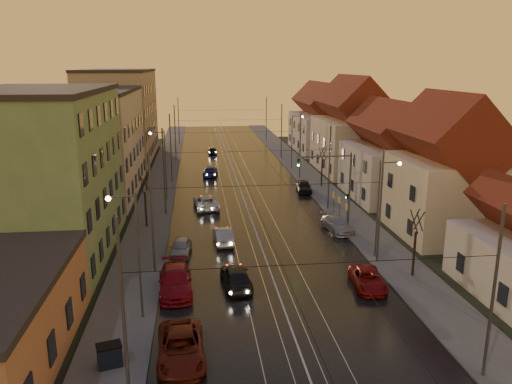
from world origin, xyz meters
name	(u,v)px	position (x,y,z in m)	size (l,w,h in m)	color
ground	(290,327)	(0.00, 0.00, 0.00)	(160.00, 160.00, 0.00)	black
road	(236,179)	(0.00, 40.00, 0.02)	(16.00, 120.00, 0.04)	black
sidewalk_left	(162,180)	(-10.00, 40.00, 0.07)	(4.00, 120.00, 0.15)	#4C4C4C
sidewalk_right	(308,176)	(10.00, 40.00, 0.07)	(4.00, 120.00, 0.15)	#4C4C4C
tram_rail_0	(220,179)	(-2.20, 40.00, 0.06)	(0.06, 120.00, 0.03)	gray
tram_rail_1	(231,178)	(-0.77, 40.00, 0.06)	(0.06, 120.00, 0.03)	gray
tram_rail_2	(242,178)	(0.77, 40.00, 0.06)	(0.06, 120.00, 0.03)	gray
tram_rail_3	(252,178)	(2.20, 40.00, 0.06)	(0.06, 120.00, 0.03)	gray
apartment_left_1	(41,177)	(-17.50, 14.00, 6.50)	(10.00, 18.00, 13.00)	#618655
apartment_left_2	(92,144)	(-17.50, 34.00, 6.00)	(10.00, 20.00, 12.00)	#B1AA89
apartment_left_3	(121,116)	(-17.50, 58.00, 7.00)	(10.00, 24.00, 14.00)	#93845F
house_right_1	(447,176)	(17.00, 15.00, 5.45)	(8.67, 10.20, 10.80)	#BFB593
house_right_2	(391,158)	(17.00, 28.00, 4.64)	(9.18, 12.24, 9.20)	beige
house_right_3	(352,132)	(17.00, 43.00, 5.80)	(9.18, 14.28, 11.50)	#BFB593
house_right_4	(321,123)	(17.00, 61.00, 5.05)	(9.18, 16.32, 10.00)	beige
catenary_pole_l_0	(123,316)	(-8.60, -6.00, 4.50)	(0.16, 0.16, 9.00)	#595B60
catenary_pole_r_0	(493,295)	(8.60, -6.00, 4.50)	(0.16, 0.16, 9.00)	#595B60
catenary_pole_l_1	(152,215)	(-8.60, 9.00, 4.50)	(0.16, 0.16, 9.00)	#595B60
catenary_pole_r_1	(380,208)	(8.60, 9.00, 4.50)	(0.16, 0.16, 9.00)	#595B60
catenary_pole_l_2	(164,172)	(-8.60, 24.00, 4.50)	(0.16, 0.16, 9.00)	#595B60
catenary_pole_r_2	(329,168)	(8.60, 24.00, 4.50)	(0.16, 0.16, 9.00)	#595B60
catenary_pole_l_3	(171,148)	(-8.60, 39.00, 4.50)	(0.16, 0.16, 9.00)	#595B60
catenary_pole_r_3	(300,146)	(8.60, 39.00, 4.50)	(0.16, 0.16, 9.00)	#595B60
catenary_pole_l_4	(175,133)	(-8.60, 54.00, 4.50)	(0.16, 0.16, 9.00)	#595B60
catenary_pole_r_4	(282,132)	(8.60, 54.00, 4.50)	(0.16, 0.16, 9.00)	#595B60
catenary_pole_l_5	(179,121)	(-8.60, 72.00, 4.50)	(0.16, 0.16, 9.00)	#595B60
catenary_pole_r_5	(266,120)	(8.60, 72.00, 4.50)	(0.16, 0.16, 9.00)	#595B60
street_lamp_0	(133,244)	(-9.10, 2.00, 4.89)	(1.75, 0.32, 8.00)	#595B60
street_lamp_1	(382,199)	(9.10, 10.00, 4.89)	(1.75, 0.32, 8.00)	#595B60
street_lamp_2	(162,158)	(-9.10, 30.00, 4.89)	(1.75, 0.32, 8.00)	#595B60
street_lamp_3	(294,136)	(9.10, 46.00, 4.89)	(1.75, 0.32, 8.00)	#595B60
traffic_light_mast	(340,180)	(7.99, 18.00, 4.60)	(5.30, 0.32, 7.20)	#595B60
bare_tree_0	(145,202)	(-10.20, 20.00, 2.49)	(1.09, 1.09, 5.11)	black
bare_tree_1	(415,245)	(10.20, 6.00, 2.49)	(1.09, 1.09, 5.11)	black
bare_tree_2	(322,168)	(10.40, 34.00, 2.49)	(1.09, 1.09, 5.11)	black
driving_car_0	(236,277)	(-2.75, 5.81, 0.79)	(1.86, 4.62, 1.57)	black
driving_car_1	(223,236)	(-3.17, 14.78, 0.71)	(1.49, 4.28, 1.41)	#97979C
driving_car_2	(206,202)	(-4.40, 25.92, 0.72)	(2.38, 5.17, 1.44)	silver
driving_car_3	(210,171)	(-3.44, 42.19, 0.68)	(1.91, 4.70, 1.36)	navy
driving_car_4	(212,151)	(-2.57, 59.59, 0.63)	(1.50, 3.72, 1.27)	black
parked_left_1	(181,347)	(-6.34, -2.67, 0.73)	(2.44, 5.28, 1.47)	#5E1A10
parked_left_2	(175,281)	(-6.93, 5.60, 0.79)	(2.22, 5.46, 1.59)	maroon
parked_left_3	(181,247)	(-6.75, 12.52, 0.66)	(1.56, 3.87, 1.32)	#9C9BA1
parked_right_0	(368,279)	(6.35, 4.73, 0.62)	(2.07, 4.49, 1.25)	maroon
parked_right_1	(337,224)	(7.60, 16.84, 0.68)	(1.90, 4.67, 1.35)	#AAA9AF
parked_right_2	(304,186)	(7.60, 31.63, 0.71)	(1.69, 4.19, 1.43)	black
dumpster	(110,356)	(-9.94, -2.98, 0.70)	(1.20, 0.80, 1.10)	black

